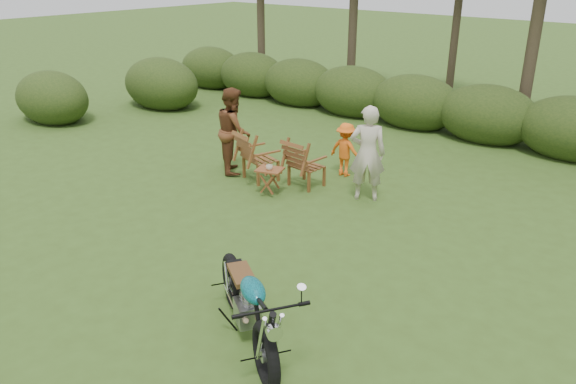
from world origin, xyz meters
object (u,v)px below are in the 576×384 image
Objects in this scene: lawn_chair_right at (306,186)px; adult_b at (235,171)px; motorcycle at (248,336)px; side_table at (270,182)px; child at (345,175)px; adult_a at (365,199)px; cup at (269,167)px; lawn_chair_left at (261,179)px.

adult_b reaches higher than lawn_chair_right.
side_table is (-2.75, 3.49, 0.26)m from motorcycle.
motorcycle is at bearing 111.32° from child.
adult_a is 1.61× the size of child.
cup is (-2.72, 3.44, 0.57)m from motorcycle.
side_table is 0.29× the size of adult_b.
motorcycle reaches higher than lawn_chair_right.
cup is at bearing -157.04° from adult_b.
motorcycle is 1.21× the size of adult_b.
adult_a is at bearing 140.41° from child.
lawn_chair_right is 0.55× the size of adult_a.
motorcycle is 4.45m from side_table.
lawn_chair_left is 0.57× the size of adult_a.
lawn_chair_right is (-2.48, 4.28, 0.00)m from motorcycle.
lawn_chair_left is 2.00× the size of side_table.
cup reaches higher than side_table.
side_table reaches higher than lawn_chair_right.
side_table is at bearing -155.90° from adult_b.
adult_b is at bearing -21.76° from adult_a.
lawn_chair_right is at bearing 151.69° from motorcycle.
motorcycle reaches higher than child.
lawn_chair_left is (-3.42, 3.96, 0.00)m from motorcycle.
lawn_chair_left is at bearing 46.08° from child.
adult_b is 1.60× the size of child.
side_table is 0.46× the size of child.
lawn_chair_right is 0.88× the size of child.
child reaches higher than lawn_chair_right.
adult_b reaches higher than child.
lawn_chair_right is at bearing 74.14° from cup.
cup reaches higher than lawn_chair_left.
cup is (-0.24, -0.84, 0.57)m from lawn_chair_right.
adult_a reaches higher than lawn_chair_right.
cup is 0.07× the size of adult_b.
child is at bearing -103.70° from adult_b.
cup is at bearing 159.92° from motorcycle.
side_table is at bearing 1.54° from adult_a.
side_table is 1.54m from adult_b.
side_table is 4.14× the size of cup.
lawn_chair_left is 1.04m from cup.
lawn_chair_right is 1.90× the size of side_table.
lawn_chair_right is at bearing 73.95° from child.
lawn_chair_right is 1.04m from cup.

